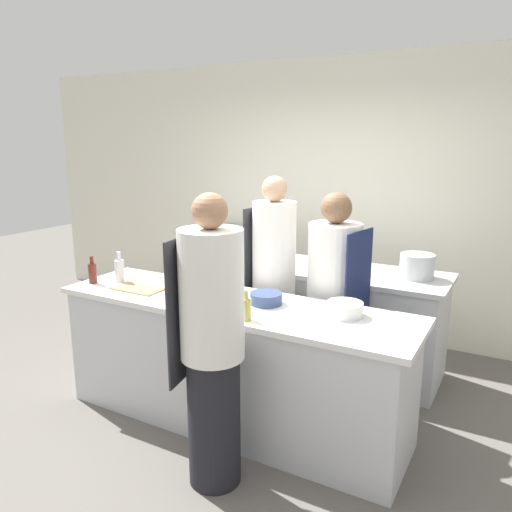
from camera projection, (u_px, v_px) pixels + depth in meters
The scene contains 20 objects.
ground_plane at pixel (233, 420), 3.63m from camera, with size 16.00×16.00×0.00m, color #605B56.
wall_back at pixel (340, 199), 5.13m from camera, with size 8.00×0.06×2.80m.
prep_counter at pixel (232, 362), 3.53m from camera, with size 2.58×0.70×0.91m.
pass_counter at pixel (337, 319), 4.38m from camera, with size 1.85×0.71×0.91m.
oven_range at pixel (233, 276), 5.54m from camera, with size 0.82×0.61×1.04m.
chef_at_prep_near at pixel (212, 345), 2.81m from camera, with size 0.40×0.38×1.72m.
chef_at_stove at pixel (333, 302), 3.74m from camera, with size 0.43×0.42×1.63m.
chef_at_pass_far at pixel (273, 285), 3.94m from camera, with size 0.37×0.35×1.73m.
bottle_olive_oil at pixel (183, 292), 3.30m from camera, with size 0.08×0.08×0.26m.
bottle_vinegar at pixel (119, 270), 3.87m from camera, with size 0.07×0.07×0.24m.
bottle_wine at pixel (246, 308), 3.06m from camera, with size 0.06×0.06×0.19m.
bottle_cooking_oil at pixel (175, 273), 3.80m from camera, with size 0.07×0.07×0.23m.
bottle_sauce at pixel (177, 264), 3.94m from camera, with size 0.06×0.06×0.32m.
bottle_water at pixel (93, 273), 3.85m from camera, with size 0.06×0.06×0.21m.
bowl_mixing_large at pixel (266, 298), 3.37m from camera, with size 0.22×0.22×0.08m.
bowl_prep_small at pixel (345, 309), 3.14m from camera, with size 0.23×0.23×0.09m.
bowl_ceramic_blue at pixel (202, 298), 3.40m from camera, with size 0.17×0.17×0.07m.
cup at pixel (220, 286), 3.65m from camera, with size 0.09×0.09×0.08m.
cutting_board at pixel (137, 289), 3.70m from camera, with size 0.39×0.20×0.01m.
stockpot at pixel (417, 266), 3.99m from camera, with size 0.27×0.27×0.20m.
Camera 1 is at (1.74, -2.77, 1.99)m, focal length 35.00 mm.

